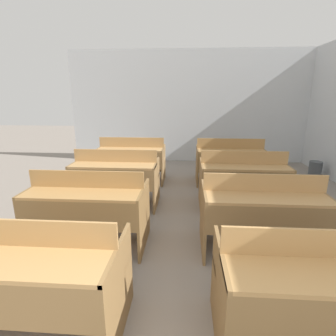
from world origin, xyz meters
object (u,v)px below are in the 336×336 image
(bench_third_right, at_px, (243,178))
(bench_back_right, at_px, (230,160))
(bench_front_left, at_px, (28,276))
(bench_front_right, at_px, (319,289))
(bench_third_left, at_px, (116,176))
(bench_second_right, at_px, (262,211))
(bench_back_left, at_px, (132,158))
(wastepaper_bin, at_px, (315,169))
(bench_second_left, at_px, (88,207))

(bench_third_right, distance_m, bench_back_right, 1.18)
(bench_front_left, height_order, bench_front_right, same)
(bench_front_left, distance_m, bench_back_right, 4.06)
(bench_front_left, distance_m, bench_third_left, 2.36)
(bench_second_right, xyz_separation_m, bench_back_left, (-1.93, 2.37, 0.00))
(wastepaper_bin, bearing_deg, bench_second_right, -123.33)
(bench_back_right, bearing_deg, bench_third_left, -148.22)
(bench_front_right, bearing_deg, bench_second_right, 91.84)
(bench_back_left, xyz_separation_m, bench_back_right, (1.94, 0.00, 0.00))
(bench_front_left, relative_size, wastepaper_bin, 3.83)
(bench_back_right, bearing_deg, bench_second_left, -129.36)
(bench_third_right, distance_m, wastepaper_bin, 2.64)
(wastepaper_bin, bearing_deg, bench_back_right, -162.79)
(bench_third_right, bearing_deg, bench_front_right, -89.91)
(bench_second_left, xyz_separation_m, bench_back_right, (1.96, 2.39, 0.00))
(bench_back_right, bearing_deg, bench_front_left, -118.61)
(bench_front_left, height_order, bench_third_left, same)
(bench_front_left, height_order, bench_back_left, same)
(bench_third_left, bearing_deg, wastepaper_bin, 24.94)
(bench_front_right, relative_size, bench_back_left, 1.00)
(bench_second_right, bearing_deg, bench_third_right, 88.36)
(bench_front_left, bearing_deg, bench_front_right, 0.15)
(bench_second_left, height_order, bench_back_left, same)
(bench_front_left, distance_m, bench_third_right, 3.09)
(bench_front_left, relative_size, bench_second_left, 1.00)
(bench_second_right, bearing_deg, bench_back_left, 129.05)
(bench_front_right, xyz_separation_m, bench_third_left, (-1.97, 2.35, 0.00))
(bench_second_left, relative_size, bench_back_left, 1.00)
(bench_third_left, bearing_deg, bench_second_left, -90.45)
(bench_front_right, bearing_deg, wastepaper_bin, 65.26)
(bench_third_left, distance_m, bench_back_left, 1.21)
(bench_front_right, distance_m, bench_third_left, 3.07)
(bench_front_right, relative_size, bench_back_right, 1.00)
(bench_second_right, distance_m, bench_third_left, 2.26)
(bench_front_left, height_order, bench_back_right, same)
(bench_back_left, bearing_deg, bench_second_right, -50.95)
(bench_third_left, xyz_separation_m, bench_back_left, (0.01, 1.21, 0.00))
(bench_third_left, bearing_deg, bench_back_right, 31.78)
(bench_front_left, bearing_deg, bench_back_right, 61.39)
(bench_front_left, height_order, bench_second_right, same)
(bench_third_left, height_order, bench_third_right, same)
(bench_front_right, bearing_deg, bench_third_right, 90.09)
(bench_third_right, relative_size, bench_back_left, 1.00)
(bench_second_left, distance_m, bench_back_left, 2.39)
(bench_front_right, relative_size, wastepaper_bin, 3.83)
(bench_second_right, distance_m, bench_third_right, 1.20)
(bench_back_right, bearing_deg, bench_third_right, -89.25)
(bench_front_right, height_order, bench_third_right, same)
(bench_back_right, height_order, wastepaper_bin, bench_back_right)
(bench_front_left, relative_size, bench_third_left, 1.00)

